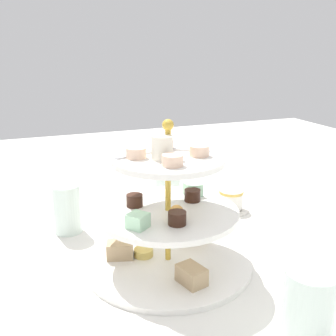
{
  "coord_description": "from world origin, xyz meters",
  "views": [
    {
      "loc": [
        0.24,
        0.63,
        0.39
      ],
      "look_at": [
        0.0,
        0.0,
        0.18
      ],
      "focal_mm": 44.03,
      "sensor_mm": 36.0,
      "label": 1
    }
  ],
  "objects_px": {
    "tiered_serving_stand": "(168,223)",
    "butter_knife_right": "(328,243)",
    "water_glass_tall_right": "(308,310)",
    "teacup_with_saucer": "(231,201)",
    "water_glass_short_left": "(168,191)",
    "water_glass_mid_back": "(67,209)"
  },
  "relations": [
    {
      "from": "water_glass_short_left",
      "to": "butter_knife_right",
      "type": "distance_m",
      "value": 0.39
    },
    {
      "from": "butter_knife_right",
      "to": "water_glass_mid_back",
      "type": "bearing_deg",
      "value": 71.54
    },
    {
      "from": "water_glass_tall_right",
      "to": "water_glass_mid_back",
      "type": "bearing_deg",
      "value": -62.65
    },
    {
      "from": "water_glass_tall_right",
      "to": "butter_knife_right",
      "type": "relative_size",
      "value": 0.66
    },
    {
      "from": "water_glass_mid_back",
      "to": "tiered_serving_stand",
      "type": "bearing_deg",
      "value": 126.27
    },
    {
      "from": "tiered_serving_stand",
      "to": "water_glass_short_left",
      "type": "distance_m",
      "value": 0.29
    },
    {
      "from": "water_glass_tall_right",
      "to": "tiered_serving_stand",
      "type": "bearing_deg",
      "value": -70.66
    },
    {
      "from": "water_glass_tall_right",
      "to": "water_glass_short_left",
      "type": "xyz_separation_m",
      "value": [
        -0.01,
        -0.53,
        -0.02
      ]
    },
    {
      "from": "butter_knife_right",
      "to": "water_glass_mid_back",
      "type": "relative_size",
      "value": 1.61
    },
    {
      "from": "tiered_serving_stand",
      "to": "butter_knife_right",
      "type": "relative_size",
      "value": 1.81
    },
    {
      "from": "water_glass_short_left",
      "to": "teacup_with_saucer",
      "type": "distance_m",
      "value": 0.16
    },
    {
      "from": "water_glass_short_left",
      "to": "teacup_with_saucer",
      "type": "xyz_separation_m",
      "value": [
        -0.13,
        0.08,
        -0.01
      ]
    },
    {
      "from": "tiered_serving_stand",
      "to": "butter_knife_right",
      "type": "distance_m",
      "value": 0.34
    },
    {
      "from": "teacup_with_saucer",
      "to": "butter_knife_right",
      "type": "xyz_separation_m",
      "value": [
        -0.1,
        0.23,
        -0.02
      ]
    },
    {
      "from": "tiered_serving_stand",
      "to": "water_glass_tall_right",
      "type": "height_order",
      "value": "tiered_serving_stand"
    },
    {
      "from": "water_glass_mid_back",
      "to": "water_glass_tall_right",
      "type": "bearing_deg",
      "value": 117.35
    },
    {
      "from": "teacup_with_saucer",
      "to": "water_glass_short_left",
      "type": "bearing_deg",
      "value": -31.39
    },
    {
      "from": "water_glass_tall_right",
      "to": "teacup_with_saucer",
      "type": "xyz_separation_m",
      "value": [
        -0.14,
        -0.45,
        -0.03
      ]
    },
    {
      "from": "tiered_serving_stand",
      "to": "teacup_with_saucer",
      "type": "xyz_separation_m",
      "value": [
        -0.24,
        -0.18,
        -0.06
      ]
    },
    {
      "from": "teacup_with_saucer",
      "to": "water_glass_mid_back",
      "type": "distance_m",
      "value": 0.39
    },
    {
      "from": "tiered_serving_stand",
      "to": "water_glass_mid_back",
      "type": "bearing_deg",
      "value": -53.73
    },
    {
      "from": "water_glass_tall_right",
      "to": "water_glass_short_left",
      "type": "distance_m",
      "value": 0.53
    }
  ]
}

